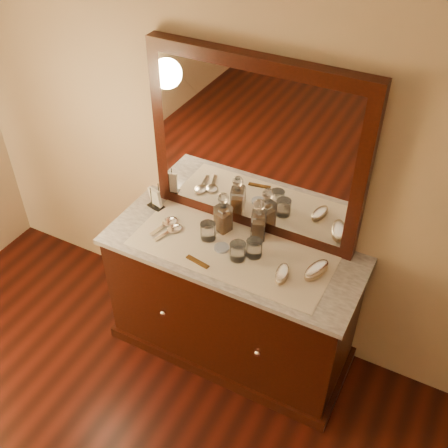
{
  "coord_description": "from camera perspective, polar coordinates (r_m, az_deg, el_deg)",
  "views": [
    {
      "loc": [
        0.96,
        0.03,
        2.82
      ],
      "look_at": [
        0.0,
        1.85,
        1.1
      ],
      "focal_mm": 42.92,
      "sensor_mm": 36.0,
      "label": 1
    }
  ],
  "objects": [
    {
      "name": "marble_top",
      "position": [
        2.93,
        0.91,
        -2.88
      ],
      "size": [
        1.44,
        0.59,
        0.03
      ],
      "primitive_type": "cube",
      "color": "white",
      "rests_on": "dresser_cabinet"
    },
    {
      "name": "decanter_left",
      "position": [
        2.97,
        -0.09,
        0.85
      ],
      "size": [
        0.1,
        0.1,
        0.25
      ],
      "color": "#965215",
      "rests_on": "lace_runner"
    },
    {
      "name": "decanter_right",
      "position": [
        2.93,
        3.7,
        0.1
      ],
      "size": [
        0.1,
        0.1,
        0.26
      ],
      "color": "#965215",
      "rests_on": "lace_runner"
    },
    {
      "name": "hand_mirror_outer",
      "position": [
        3.08,
        -6.02,
        0.11
      ],
      "size": [
        0.1,
        0.21,
        0.02
      ],
      "color": "silver",
      "rests_on": "lace_runner"
    },
    {
      "name": "pin_dish",
      "position": [
        2.91,
        -0.25,
        -2.54
      ],
      "size": [
        0.09,
        0.09,
        0.01
      ],
      "primitive_type": "cylinder",
      "rotation": [
        0.0,
        0.0,
        -0.15
      ],
      "color": "white",
      "rests_on": "lace_runner"
    },
    {
      "name": "napkin_rack",
      "position": [
        3.19,
        -7.32,
        2.71
      ],
      "size": [
        0.11,
        0.08,
        0.15
      ],
      "color": "black",
      "rests_on": "marble_top"
    },
    {
      "name": "comb",
      "position": [
        2.83,
        -2.83,
        -4.04
      ],
      "size": [
        0.15,
        0.05,
        0.01
      ],
      "primitive_type": "cube",
      "rotation": [
        0.0,
        0.0,
        -0.17
      ],
      "color": "brown",
      "rests_on": "lace_runner"
    },
    {
      "name": "lace_runner",
      "position": [
        2.9,
        0.74,
        -2.87
      ],
      "size": [
        1.1,
        0.45,
        0.0
      ],
      "primitive_type": "cube",
      "color": "silver",
      "rests_on": "marble_top"
    },
    {
      "name": "mirror_frame",
      "position": [
        2.79,
        3.33,
        7.98
      ],
      "size": [
        1.2,
        0.08,
        1.0
      ],
      "primitive_type": "cube",
      "color": "black",
      "rests_on": "marble_top"
    },
    {
      "name": "mirror_glass",
      "position": [
        2.76,
        3.03,
        7.65
      ],
      "size": [
        1.06,
        0.01,
        0.86
      ],
      "primitive_type": "cube",
      "color": "white",
      "rests_on": "marble_top"
    },
    {
      "name": "brush_far",
      "position": [
        2.8,
        9.81,
        -4.87
      ],
      "size": [
        0.12,
        0.19,
        0.05
      ],
      "color": "tan",
      "rests_on": "lace_runner"
    },
    {
      "name": "knob_right",
      "position": [
        2.96,
        3.58,
        -13.56
      ],
      "size": [
        0.04,
        0.04,
        0.04
      ],
      "primitive_type": "sphere",
      "color": "silver",
      "rests_on": "dresser_cabinet"
    },
    {
      "name": "knob_left",
      "position": [
        3.14,
        -6.51,
        -9.41
      ],
      "size": [
        0.04,
        0.04,
        0.04
      ],
      "primitive_type": "sphere",
      "color": "silver",
      "rests_on": "dresser_cabinet"
    },
    {
      "name": "hand_mirror_inner",
      "position": [
        3.03,
        -5.52,
        -0.63
      ],
      "size": [
        0.11,
        0.2,
        0.02
      ],
      "color": "silver",
      "rests_on": "lace_runner"
    },
    {
      "name": "brush_near",
      "position": [
        2.76,
        6.2,
        -5.32
      ],
      "size": [
        0.09,
        0.16,
        0.04
      ],
      "color": "tan",
      "rests_on": "lace_runner"
    },
    {
      "name": "tumblers",
      "position": [
        2.87,
        0.97,
        -2.07
      ],
      "size": [
        0.37,
        0.16,
        0.1
      ],
      "color": "white",
      "rests_on": "lace_runner"
    },
    {
      "name": "dresser_plinth",
      "position": [
        3.51,
        0.78,
        -12.45
      ],
      "size": [
        1.46,
        0.59,
        0.08
      ],
      "primitive_type": "cube",
      "color": "black",
      "rests_on": "floor"
    },
    {
      "name": "dresser_cabinet",
      "position": [
        3.23,
        0.84,
        -8.43
      ],
      "size": [
        1.4,
        0.55,
        0.82
      ],
      "primitive_type": "cube",
      "color": "black",
      "rests_on": "floor"
    }
  ]
}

